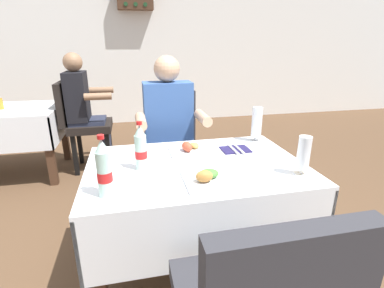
# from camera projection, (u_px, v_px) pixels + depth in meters

# --- Properties ---
(back_wall) EXTENTS (11.00, 0.12, 2.95)m
(back_wall) POSITION_uv_depth(u_px,v_px,m) (138.00, 36.00, 4.81)
(back_wall) COLOR white
(back_wall) RESTS_ON ground
(main_dining_table) EXTENTS (1.16, 0.79, 0.72)m
(main_dining_table) POSITION_uv_depth(u_px,v_px,m) (196.00, 192.00, 1.59)
(main_dining_table) COLOR white
(main_dining_table) RESTS_ON ground
(chair_far_diner_seat) EXTENTS (0.44, 0.50, 0.97)m
(chair_far_diner_seat) POSITION_uv_depth(u_px,v_px,m) (174.00, 145.00, 2.32)
(chair_far_diner_seat) COLOR #2D2D33
(chair_far_diner_seat) RESTS_ON ground
(seated_diner_far) EXTENTS (0.50, 0.46, 1.26)m
(seated_diner_far) POSITION_uv_depth(u_px,v_px,m) (169.00, 131.00, 2.16)
(seated_diner_far) COLOR #282D42
(seated_diner_far) RESTS_ON ground
(plate_near_camera) EXTENTS (0.24, 0.24, 0.07)m
(plate_near_camera) POSITION_uv_depth(u_px,v_px,m) (208.00, 178.00, 1.34)
(plate_near_camera) COLOR white
(plate_near_camera) RESTS_ON main_dining_table
(plate_far_diner) EXTENTS (0.24, 0.24, 0.07)m
(plate_far_diner) POSITION_uv_depth(u_px,v_px,m) (190.00, 149.00, 1.71)
(plate_far_diner) COLOR white
(plate_far_diner) RESTS_ON main_dining_table
(beer_glass_left) EXTENTS (0.07, 0.07, 0.20)m
(beer_glass_left) POSITION_uv_depth(u_px,v_px,m) (303.00, 156.00, 1.38)
(beer_glass_left) COLOR white
(beer_glass_left) RESTS_ON main_dining_table
(beer_glass_middle) EXTENTS (0.07, 0.07, 0.23)m
(beer_glass_middle) POSITION_uv_depth(u_px,v_px,m) (257.00, 124.00, 1.87)
(beer_glass_middle) COLOR white
(beer_glass_middle) RESTS_ON main_dining_table
(cola_bottle_primary) EXTENTS (0.06, 0.06, 0.25)m
(cola_bottle_primary) POSITION_uv_depth(u_px,v_px,m) (141.00, 149.00, 1.44)
(cola_bottle_primary) COLOR silver
(cola_bottle_primary) RESTS_ON main_dining_table
(cola_bottle_secondary) EXTENTS (0.06, 0.06, 0.27)m
(cola_bottle_secondary) POSITION_uv_depth(u_px,v_px,m) (104.00, 170.00, 1.18)
(cola_bottle_secondary) COLOR silver
(cola_bottle_secondary) RESTS_ON main_dining_table
(napkin_cutlery_set) EXTENTS (0.17, 0.19, 0.01)m
(napkin_cutlery_set) POSITION_uv_depth(u_px,v_px,m) (235.00, 149.00, 1.74)
(napkin_cutlery_set) COLOR #231E4C
(napkin_cutlery_set) RESTS_ON main_dining_table
(background_dining_table) EXTENTS (1.01, 0.82, 0.72)m
(background_dining_table) POSITION_uv_depth(u_px,v_px,m) (8.00, 125.00, 2.93)
(background_dining_table) COLOR white
(background_dining_table) RESTS_ON ground
(background_chair_right) EXTENTS (0.50, 0.44, 0.97)m
(background_chair_right) POSITION_uv_depth(u_px,v_px,m) (81.00, 121.00, 3.07)
(background_chair_right) COLOR black
(background_chair_right) RESTS_ON ground
(background_patron) EXTENTS (0.46, 0.50, 1.26)m
(background_patron) POSITION_uv_depth(u_px,v_px,m) (84.00, 106.00, 3.03)
(background_patron) COLOR #282D42
(background_patron) RESTS_ON ground
(background_table_tumbler) EXTENTS (0.06, 0.06, 0.11)m
(background_table_tumbler) POSITION_uv_depth(u_px,v_px,m) (0.00, 104.00, 2.83)
(background_table_tumbler) COLOR #C68928
(background_table_tumbler) RESTS_ON background_dining_table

